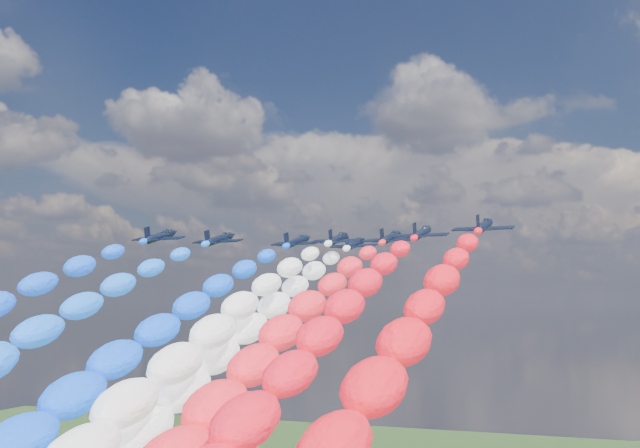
% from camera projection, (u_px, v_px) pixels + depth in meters
% --- Properties ---
extents(jet_0, '(8.91, 11.88, 4.97)m').
position_uv_depth(jet_0, '(160.00, 236.00, 128.55)').
color(jet_0, black).
extents(jet_1, '(8.60, 11.66, 4.97)m').
position_uv_depth(jet_1, '(219.00, 239.00, 134.37)').
color(jet_1, black).
extents(jet_2, '(9.04, 11.97, 4.97)m').
position_uv_depth(jet_2, '(297.00, 241.00, 139.32)').
color(jet_2, black).
extents(trail_2, '(6.55, 108.35, 46.99)m').
position_uv_depth(trail_2, '(97.00, 404.00, 85.62)').
color(trail_2, blue).
extents(jet_3, '(8.82, 11.82, 4.97)m').
position_uv_depth(jet_3, '(338.00, 239.00, 133.27)').
color(jet_3, black).
extents(trail_3, '(6.55, 108.35, 46.99)m').
position_uv_depth(trail_3, '(151.00, 411.00, 79.57)').
color(trail_3, white).
extents(jet_4, '(8.73, 11.75, 4.97)m').
position_uv_depth(jet_4, '(355.00, 244.00, 145.25)').
color(jet_4, black).
extents(trail_4, '(6.55, 108.35, 46.99)m').
position_uv_depth(trail_4, '(202.00, 397.00, 91.56)').
color(trail_4, white).
extents(jet_5, '(9.00, 11.94, 4.97)m').
position_uv_depth(jet_5, '(390.00, 238.00, 131.21)').
color(jet_5, black).
extents(trail_5, '(6.55, 108.35, 46.99)m').
position_uv_depth(trail_5, '(235.00, 414.00, 77.52)').
color(trail_5, '#F91F2F').
extents(jet_6, '(8.55, 11.62, 4.97)m').
position_uv_depth(jet_6, '(422.00, 233.00, 122.00)').
color(jet_6, black).
extents(trail_6, '(6.55, 108.35, 46.99)m').
position_uv_depth(trail_6, '(270.00, 429.00, 68.30)').
color(trail_6, red).
extents(jet_7, '(8.65, 11.69, 4.97)m').
position_uv_depth(jet_7, '(484.00, 226.00, 110.84)').
color(jet_7, black).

